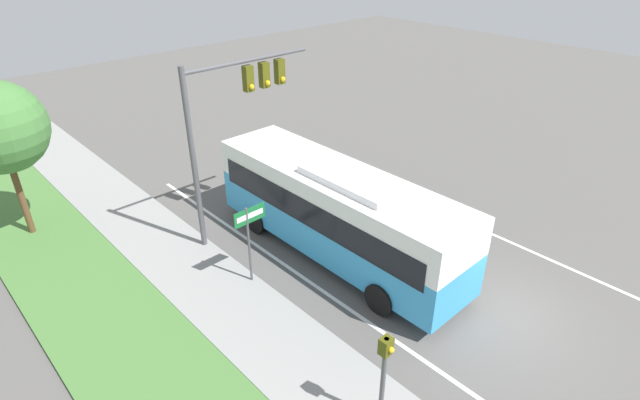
# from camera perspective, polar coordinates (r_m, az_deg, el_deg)

# --- Properties ---
(ground_plane) EXTENTS (80.00, 80.00, 0.00)m
(ground_plane) POSITION_cam_1_polar(r_m,az_deg,el_deg) (17.14, 20.05, -11.43)
(ground_plane) COLOR #565451
(lane_divider_near) EXTENTS (0.14, 30.00, 0.01)m
(lane_divider_near) POSITION_cam_1_polar(r_m,az_deg,el_deg) (14.73, 12.94, -18.18)
(lane_divider_near) COLOR silver
(lane_divider_near) RESTS_ON ground_plane
(lane_divider_far) EXTENTS (0.14, 30.00, 0.01)m
(lane_divider_far) POSITION_cam_1_polar(r_m,az_deg,el_deg) (19.92, 25.08, -6.33)
(lane_divider_far) COLOR silver
(lane_divider_far) RESTS_ON ground_plane
(bus) EXTENTS (2.78, 10.22, 3.50)m
(bus) POSITION_cam_1_polar(r_m,az_deg,el_deg) (17.42, 1.98, -0.91)
(bus) COLOR #3393D1
(bus) RESTS_ON ground_plane
(signal_gantry) EXTENTS (5.22, 0.41, 6.76)m
(signal_gantry) POSITION_cam_1_polar(r_m,az_deg,el_deg) (17.92, -10.00, 10.01)
(signal_gantry) COLOR #4C4C51
(signal_gantry) RESTS_ON ground_plane
(pedestrian_signal) EXTENTS (0.28, 0.34, 2.76)m
(pedestrian_signal) POSITION_cam_1_polar(r_m,az_deg,el_deg) (11.93, 7.36, -18.41)
(pedestrian_signal) COLOR #4C4C51
(pedestrian_signal) RESTS_ON ground_plane
(street_sign) EXTENTS (1.17, 0.08, 2.91)m
(street_sign) POSITION_cam_1_polar(r_m,az_deg,el_deg) (16.11, -8.06, -3.50)
(street_sign) COLOR #4C4C51
(street_sign) RESTS_ON ground_plane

